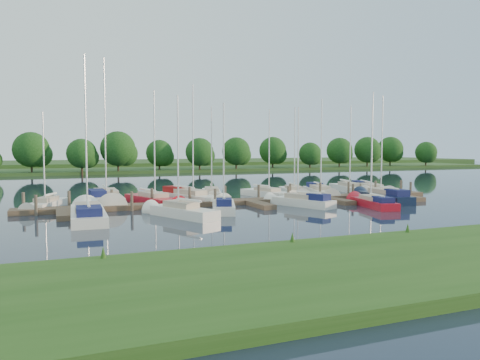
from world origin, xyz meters
name	(u,v)px	position (x,y,z in m)	size (l,w,h in m)	color
ground	(287,215)	(0.00, 0.00, 0.00)	(260.00, 260.00, 0.00)	#1A2535
near_bank	(451,256)	(0.00, -16.00, 0.25)	(90.00, 10.00, 0.50)	#234A15
dock	(250,202)	(0.00, 7.31, 0.20)	(40.00, 6.00, 0.40)	#4B382A
mooring_pilings	(246,196)	(0.00, 8.43, 0.60)	(38.24, 2.84, 2.00)	#473D33
far_shore	(133,169)	(0.00, 75.00, 0.30)	(180.00, 30.00, 0.60)	#20461A
distant_hill	(118,164)	(0.00, 100.00, 0.70)	(220.00, 40.00, 1.40)	#3B5927
treeline	(155,153)	(2.42, 62.06, 4.11)	(145.57, 9.92, 8.31)	#38281C
sailboat_n_0	(46,206)	(-17.32, 10.84, 0.27)	(3.67, 6.47, 8.51)	white
motorboat	(98,201)	(-13.02, 12.15, 0.35)	(1.85, 5.83, 1.68)	white
sailboat_n_2	(106,200)	(-12.15, 13.29, 0.28)	(2.82, 11.06, 13.96)	white
sailboat_n_3	(154,201)	(-8.22, 10.56, 0.28)	(4.00, 8.45, 10.74)	#B5101F
sailboat_n_4	(190,198)	(-4.58, 11.20, 0.34)	(4.78, 8.91, 11.50)	white
sailboat_n_5	(212,195)	(-1.35, 14.43, 0.27)	(3.56, 7.73, 9.79)	white
sailboat_n_6	(268,194)	(4.14, 12.37, 0.27)	(3.36, 7.50, 9.51)	white
sailboat_n_7	(294,192)	(7.85, 13.46, 0.27)	(3.55, 7.87, 9.90)	white
sailboat_n_8	(320,192)	(10.27, 12.02, 0.32)	(3.99, 8.50, 10.75)	white
sailboat_n_9	(349,189)	(15.64, 14.32, 0.27)	(3.31, 8.25, 10.42)	white
sailboat_n_10	(370,190)	(16.83, 11.93, 0.32)	(4.23, 9.45, 11.83)	white
sailboat_s_0	(88,215)	(-14.47, 3.33, 0.32)	(2.60, 9.76, 12.29)	white
sailboat_s_1	(181,213)	(-7.93, 1.97, 0.28)	(4.17, 7.12, 9.52)	white
sailboat_s_2	(224,207)	(-3.83, 3.87, 0.33)	(3.58, 7.10, 9.24)	white
sailboat_s_3	(301,203)	(3.62, 4.26, 0.33)	(3.80, 6.94, 9.15)	white
sailboat_s_4	(373,203)	(9.27, 1.64, 0.31)	(3.00, 7.35, 9.26)	#B5101F
sailboat_s_5	(383,198)	(12.81, 4.58, 0.34)	(2.73, 8.30, 10.64)	black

